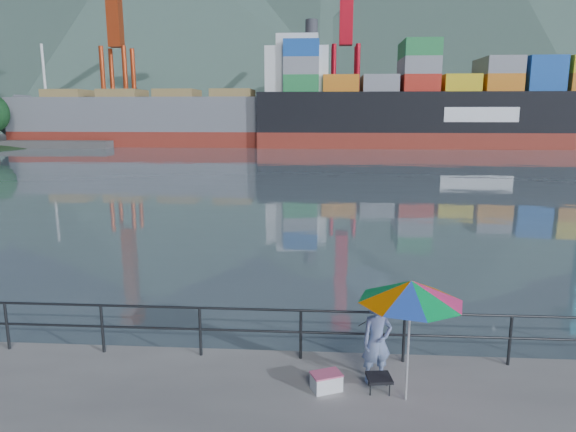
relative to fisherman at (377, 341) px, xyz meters
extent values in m
cube|color=slate|center=(-2.39, 129.08, -0.76)|extent=(500.00, 280.00, 0.00)
cube|color=#514F4C|center=(7.61, 92.08, -0.76)|extent=(200.00, 40.00, 0.40)
cylinder|color=#2D3033|center=(-2.39, 0.78, 0.24)|extent=(22.00, 0.05, 0.05)
cylinder|color=#2D3033|center=(-2.39, 0.78, -0.21)|extent=(22.00, 0.05, 0.05)
cube|color=#2D3033|center=(-2.39, 0.78, -0.26)|extent=(22.00, 0.06, 1.00)
cone|color=#385147|center=(-72.39, 199.08, 36.74)|extent=(312.00, 312.00, 75.00)
cone|color=#385147|center=(-2.39, 204.08, 33.24)|extent=(282.88, 282.88, 68.00)
cone|color=#385147|center=(57.61, 209.08, 39.24)|extent=(332.80, 332.80, 80.00)
cube|color=yellow|center=(7.61, 91.08, 0.54)|extent=(6.00, 2.40, 2.60)
cube|color=#194CA5|center=(14.11, 91.08, 3.14)|extent=(6.00, 2.40, 7.80)
cube|color=yellow|center=(20.61, 91.08, 0.54)|extent=(6.00, 2.40, 2.60)
cube|color=red|center=(27.11, 91.08, 1.84)|extent=(6.00, 2.40, 5.20)
cube|color=orange|center=(33.61, 91.08, 3.14)|extent=(6.00, 2.40, 7.80)
cube|color=red|center=(40.11, 91.08, 0.54)|extent=(6.00, 2.40, 2.60)
cube|color=yellow|center=(7.61, 94.08, 3.14)|extent=(6.00, 2.40, 7.80)
cube|color=yellow|center=(14.11, 94.08, 0.54)|extent=(6.00, 2.40, 2.60)
cube|color=gray|center=(20.61, 94.08, 0.54)|extent=(6.00, 2.40, 2.60)
cube|color=gray|center=(27.11, 94.08, 1.84)|extent=(6.00, 2.40, 5.20)
cube|color=red|center=(33.61, 94.08, 0.54)|extent=(6.00, 2.40, 2.60)
cube|color=yellow|center=(40.11, 94.08, 0.54)|extent=(6.00, 2.40, 2.60)
cube|color=#267F3F|center=(46.61, 94.08, 1.84)|extent=(6.00, 2.40, 5.20)
imported|color=navy|center=(0.00, 0.00, 0.00)|extent=(0.64, 0.51, 1.53)
cylinder|color=white|center=(0.45, -0.60, 0.20)|extent=(0.04, 0.04, 1.94)
cone|color=blue|center=(0.45, -0.60, 1.17)|extent=(1.93, 1.93, 0.36)
cube|color=black|center=(0.03, -0.34, -0.52)|extent=(0.46, 0.46, 0.05)
cube|color=#2D3033|center=(0.03, -0.34, -0.66)|extent=(0.35, 0.35, 0.22)
cube|color=silver|center=(-0.89, -0.37, -0.62)|extent=(0.58, 0.50, 0.29)
cylinder|color=black|center=(0.11, 0.90, -0.76)|extent=(0.64, 1.48, 1.13)
cube|color=maroon|center=(-21.73, 69.86, -0.01)|extent=(52.57, 9.10, 2.50)
cube|color=slate|center=(-21.73, 69.86, 3.74)|extent=(52.57, 9.10, 5.00)
cube|color=silver|center=(-4.90, 69.86, 9.74)|extent=(9.00, 7.64, 7.00)
cube|color=maroon|center=(20.46, 69.28, -0.01)|extent=(61.70, 10.28, 2.50)
cube|color=black|center=(20.46, 69.28, 4.04)|extent=(61.70, 10.28, 5.60)
camera|label=1|loc=(-1.00, -8.61, 4.01)|focal=32.00mm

